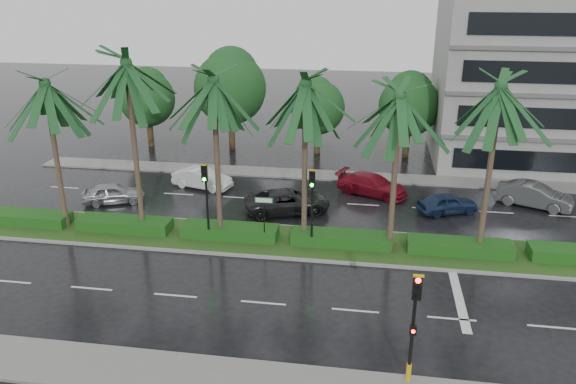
# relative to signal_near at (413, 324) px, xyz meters

# --- Properties ---
(ground) EXTENTS (120.00, 120.00, 0.00)m
(ground) POSITION_rel_signal_near_xyz_m (-6.00, 9.39, -2.50)
(ground) COLOR black
(ground) RESTS_ON ground
(near_sidewalk) EXTENTS (40.00, 2.40, 0.12)m
(near_sidewalk) POSITION_rel_signal_near_xyz_m (-6.00, -0.81, -2.44)
(near_sidewalk) COLOR slate
(near_sidewalk) RESTS_ON ground
(far_sidewalk) EXTENTS (40.00, 2.00, 0.12)m
(far_sidewalk) POSITION_rel_signal_near_xyz_m (-6.00, 21.39, -2.44)
(far_sidewalk) COLOR slate
(far_sidewalk) RESTS_ON ground
(median) EXTENTS (36.00, 4.00, 0.15)m
(median) POSITION_rel_signal_near_xyz_m (-6.00, 10.39, -2.42)
(median) COLOR gray
(median) RESTS_ON ground
(hedge) EXTENTS (35.20, 1.40, 0.60)m
(hedge) POSITION_rel_signal_near_xyz_m (-6.00, 10.39, -2.05)
(hedge) COLOR #1A4313
(hedge) RESTS_ON median
(lane_markings) EXTENTS (34.00, 13.06, 0.01)m
(lane_markings) POSITION_rel_signal_near_xyz_m (-2.96, 8.96, -2.50)
(lane_markings) COLOR silver
(lane_markings) RESTS_ON ground
(palm_row) EXTENTS (26.30, 4.20, 9.97)m
(palm_row) POSITION_rel_signal_near_xyz_m (-7.25, 10.41, 5.40)
(palm_row) COLOR #473729
(palm_row) RESTS_ON median
(signal_near) EXTENTS (0.34, 0.45, 4.36)m
(signal_near) POSITION_rel_signal_near_xyz_m (0.00, 0.00, 0.00)
(signal_near) COLOR black
(signal_near) RESTS_ON near_sidewalk
(signal_median_left) EXTENTS (0.34, 0.42, 4.36)m
(signal_median_left) POSITION_rel_signal_near_xyz_m (-10.00, 9.69, 0.49)
(signal_median_left) COLOR black
(signal_median_left) RESTS_ON median
(signal_median_right) EXTENTS (0.34, 0.42, 4.36)m
(signal_median_right) POSITION_rel_signal_near_xyz_m (-4.50, 9.69, 0.49)
(signal_median_right) COLOR black
(signal_median_right) RESTS_ON median
(street_sign) EXTENTS (0.95, 0.09, 2.60)m
(street_sign) POSITION_rel_signal_near_xyz_m (-7.00, 9.87, -0.38)
(street_sign) COLOR black
(street_sign) RESTS_ON median
(bg_trees) EXTENTS (32.86, 5.73, 8.27)m
(bg_trees) POSITION_rel_signal_near_xyz_m (-5.84, 26.98, 2.19)
(bg_trees) COLOR #3A2F1A
(bg_trees) RESTS_ON ground
(building) EXTENTS (16.00, 10.00, 12.00)m
(building) POSITION_rel_signal_near_xyz_m (11.00, 27.39, 3.50)
(building) COLOR gray
(building) RESTS_ON ground
(car_silver) EXTENTS (2.72, 4.01, 1.27)m
(car_silver) POSITION_rel_signal_near_xyz_m (-17.50, 14.38, -1.87)
(car_silver) COLOR #9D9FA5
(car_silver) RESTS_ON ground
(car_white) EXTENTS (2.37, 4.26, 1.33)m
(car_white) POSITION_rel_signal_near_xyz_m (-12.79, 17.79, -1.84)
(car_white) COLOR silver
(car_white) RESTS_ON ground
(car_darkgrey) EXTENTS (3.95, 5.60, 1.42)m
(car_darkgrey) POSITION_rel_signal_near_xyz_m (-6.50, 14.52, -1.79)
(car_darkgrey) COLOR black
(car_darkgrey) RESTS_ON ground
(car_red) EXTENTS (3.53, 5.04, 1.35)m
(car_red) POSITION_rel_signal_near_xyz_m (-1.50, 18.26, -1.83)
(car_red) COLOR maroon
(car_red) RESTS_ON ground
(car_blue) EXTENTS (2.71, 3.88, 1.23)m
(car_blue) POSITION_rel_signal_near_xyz_m (3.00, 15.87, -1.89)
(car_blue) COLOR #192B4D
(car_blue) RESTS_ON ground
(car_grey) EXTENTS (3.18, 4.71, 1.47)m
(car_grey) POSITION_rel_signal_near_xyz_m (8.38, 17.72, -1.77)
(car_grey) COLOR #4E5253
(car_grey) RESTS_ON ground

